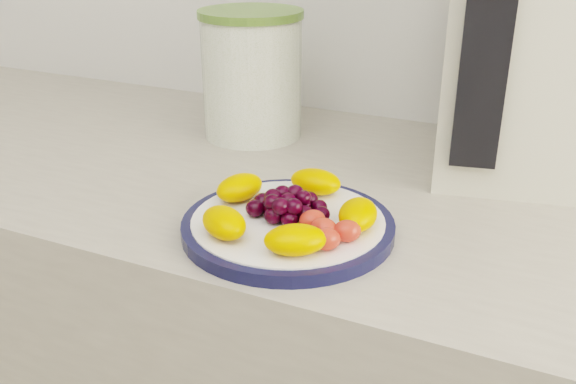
% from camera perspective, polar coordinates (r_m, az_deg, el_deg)
% --- Properties ---
extents(plate_rim, '(0.24, 0.24, 0.01)m').
position_cam_1_polar(plate_rim, '(0.72, 0.00, -3.07)').
color(plate_rim, '#101335').
rests_on(plate_rim, counter).
extents(plate_face, '(0.22, 0.22, 0.02)m').
position_cam_1_polar(plate_face, '(0.72, 0.00, -3.00)').
color(plate_face, white).
rests_on(plate_face, counter).
extents(canister, '(0.16, 0.16, 0.19)m').
position_cam_1_polar(canister, '(1.02, -3.21, 10.05)').
color(canister, '#4E6714').
rests_on(canister, counter).
extents(canister_lid, '(0.17, 0.17, 0.01)m').
position_cam_1_polar(canister_lid, '(1.00, -3.35, 15.54)').
color(canister_lid, '#567830').
rests_on(canister_lid, canister).
extents(appliance_body, '(0.23, 0.29, 0.32)m').
position_cam_1_polar(appliance_body, '(0.93, 19.53, 11.60)').
color(appliance_body, beige).
rests_on(appliance_body, counter).
extents(appliance_panel, '(0.06, 0.03, 0.24)m').
position_cam_1_polar(appliance_panel, '(0.79, 16.97, 10.37)').
color(appliance_panel, black).
rests_on(appliance_panel, appliance_body).
extents(fruit_plate, '(0.21, 0.20, 0.03)m').
position_cam_1_polar(fruit_plate, '(0.71, 0.25, -1.51)').
color(fruit_plate, '#FF8D00').
rests_on(fruit_plate, plate_face).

